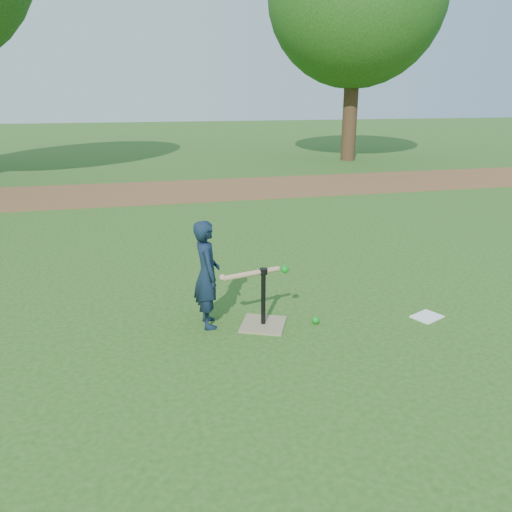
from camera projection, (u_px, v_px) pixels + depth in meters
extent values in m
plane|color=#285116|center=(246.00, 320.00, 5.21)|extent=(80.00, 80.00, 0.00)
cube|color=brown|center=(176.00, 191.00, 12.13)|extent=(24.00, 3.00, 0.01)
imported|color=#111F33|center=(207.00, 274.00, 4.93)|extent=(0.27, 0.41, 1.10)
sphere|color=#0D8F18|center=(315.00, 320.00, 5.11)|extent=(0.08, 0.08, 0.08)
cube|color=white|center=(427.00, 317.00, 5.27)|extent=(0.37, 0.33, 0.01)
cube|color=#93805D|center=(263.00, 324.00, 5.08)|extent=(0.57, 0.57, 0.02)
cylinder|color=black|center=(263.00, 298.00, 4.99)|extent=(0.05, 0.05, 0.55)
cylinder|color=black|center=(263.00, 271.00, 4.90)|extent=(0.08, 0.08, 0.06)
cylinder|color=tan|center=(252.00, 273.00, 4.86)|extent=(0.59, 0.20, 0.05)
sphere|color=tan|center=(223.00, 277.00, 4.75)|extent=(0.06, 0.06, 0.06)
sphere|color=#0D8F18|center=(285.00, 269.00, 4.90)|extent=(0.08, 0.08, 0.08)
cylinder|color=#382316|center=(350.00, 110.00, 17.26)|extent=(0.50, 0.50, 3.42)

